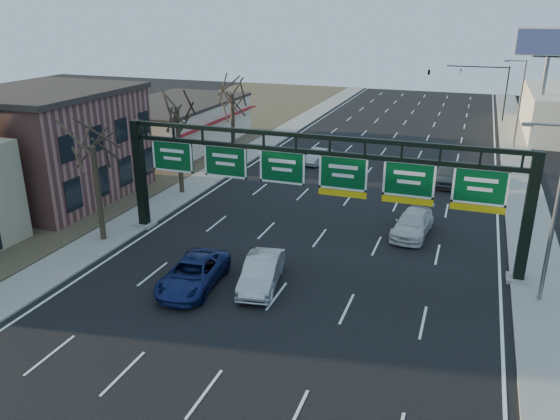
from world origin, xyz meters
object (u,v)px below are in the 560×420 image
at_px(car_blue_suv, 193,274).
at_px(car_white_wagon, 413,224).
at_px(sign_gantry, 315,178).
at_px(car_silver_sedan, 262,272).

bearing_deg(car_blue_suv, car_white_wagon, 43.24).
bearing_deg(sign_gantry, car_blue_suv, -125.36).
bearing_deg(car_silver_sedan, car_blue_suv, -168.60).
height_order(sign_gantry, car_white_wagon, sign_gantry).
distance_m(car_blue_suv, car_silver_sedan, 3.60).
bearing_deg(car_white_wagon, car_blue_suv, -126.59).
xyz_separation_m(car_silver_sedan, car_white_wagon, (6.62, 9.88, -0.06)).
bearing_deg(car_silver_sedan, car_white_wagon, 46.50).
xyz_separation_m(sign_gantry, car_white_wagon, (5.34, 4.64, -3.89)).
height_order(car_blue_suv, car_silver_sedan, car_silver_sedan).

